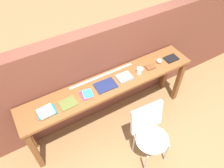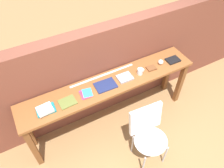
# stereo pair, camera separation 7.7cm
# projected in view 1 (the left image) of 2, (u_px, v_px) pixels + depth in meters

# --- Properties ---
(ground_plane) EXTENTS (40.00, 40.00, 0.00)m
(ground_plane) POSITION_uv_depth(u_px,v_px,m) (120.00, 134.00, 3.37)
(ground_plane) COLOR #9E7547
(brick_wall_back) EXTENTS (6.00, 0.20, 1.52)m
(brick_wall_back) POSITION_uv_depth(u_px,v_px,m) (99.00, 74.00, 3.19)
(brick_wall_back) COLOR brown
(brick_wall_back) RESTS_ON ground
(sideboard) EXTENTS (2.50, 0.44, 0.88)m
(sideboard) POSITION_uv_depth(u_px,v_px,m) (110.00, 90.00, 3.01)
(sideboard) COLOR brown
(sideboard) RESTS_ON ground
(chair_white_moulded) EXTENTS (0.47, 0.48, 0.89)m
(chair_white_moulded) POSITION_uv_depth(u_px,v_px,m) (150.00, 132.00, 2.80)
(chair_white_moulded) COLOR white
(chair_white_moulded) RESTS_ON ground
(book_stack_leftmost) EXTENTS (0.23, 0.18, 0.05)m
(book_stack_leftmost) POSITION_uv_depth(u_px,v_px,m) (46.00, 112.00, 2.55)
(book_stack_leftmost) COLOR #19757A
(book_stack_leftmost) RESTS_ON sideboard
(magazine_cycling) EXTENTS (0.21, 0.17, 0.02)m
(magazine_cycling) POSITION_uv_depth(u_px,v_px,m) (68.00, 103.00, 2.66)
(magazine_cycling) COLOR olive
(magazine_cycling) RESTS_ON sideboard
(pamphlet_pile_colourful) EXTENTS (0.17, 0.17, 0.01)m
(pamphlet_pile_colourful) POSITION_uv_depth(u_px,v_px,m) (86.00, 95.00, 2.76)
(pamphlet_pile_colourful) COLOR purple
(pamphlet_pile_colourful) RESTS_ON sideboard
(book_open_centre) EXTENTS (0.28, 0.21, 0.02)m
(book_open_centre) POSITION_uv_depth(u_px,v_px,m) (106.00, 85.00, 2.86)
(book_open_centre) COLOR navy
(book_open_centre) RESTS_ON sideboard
(book_grey_hardcover) EXTENTS (0.20, 0.17, 0.03)m
(book_grey_hardcover) POSITION_uv_depth(u_px,v_px,m) (124.00, 77.00, 2.96)
(book_grey_hardcover) COLOR #9E9EA3
(book_grey_hardcover) RESTS_ON sideboard
(mug) EXTENTS (0.11, 0.08, 0.09)m
(mug) POSITION_uv_depth(u_px,v_px,m) (140.00, 71.00, 3.00)
(mug) COLOR white
(mug) RESTS_ON sideboard
(leather_journal_brown) EXTENTS (0.14, 0.11, 0.02)m
(leather_journal_brown) POSITION_uv_depth(u_px,v_px,m) (150.00, 67.00, 3.10)
(leather_journal_brown) COLOR brown
(leather_journal_brown) RESTS_ON sideboard
(sports_ball_small) EXTENTS (0.07, 0.07, 0.07)m
(sports_ball_small) POSITION_uv_depth(u_px,v_px,m) (159.00, 61.00, 3.15)
(sports_ball_small) COLOR silver
(sports_ball_small) RESTS_ON sideboard
(book_repair_rightmost) EXTENTS (0.20, 0.15, 0.02)m
(book_repair_rightmost) POSITION_uv_depth(u_px,v_px,m) (171.00, 58.00, 3.22)
(book_repair_rightmost) COLOR black
(book_repair_rightmost) RESTS_ON sideboard
(ruler_metal_back_edge) EXTENTS (0.96, 0.03, 0.00)m
(ruler_metal_back_edge) POSITION_uv_depth(u_px,v_px,m) (102.00, 76.00, 2.99)
(ruler_metal_back_edge) COLOR silver
(ruler_metal_back_edge) RESTS_ON sideboard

